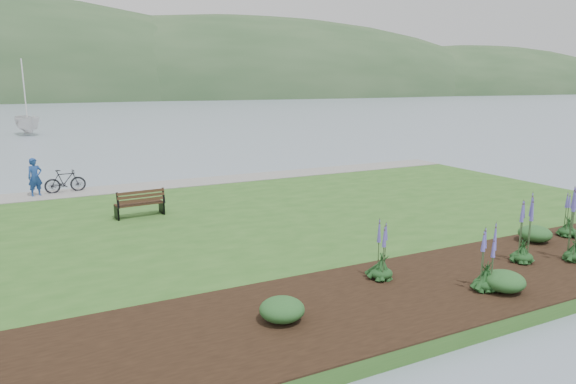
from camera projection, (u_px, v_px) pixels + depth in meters
name	position (u px, v px, depth m)	size (l,w,h in m)	color
ground	(223.00, 222.00, 21.04)	(600.00, 600.00, 0.00)	gray
lawn	(241.00, 230.00, 19.26)	(34.00, 20.00, 0.40)	#2C5A20
shoreline_path	(179.00, 183.00, 26.98)	(34.00, 2.20, 0.03)	gray
garden_bed	(453.00, 281.00, 13.72)	(24.00, 4.40, 0.04)	black
far_hillside	(112.00, 99.00, 178.32)	(580.00, 80.00, 38.00)	#2D4B2A
park_bench	(140.00, 203.00, 20.25)	(1.90, 0.89, 1.15)	#301E12
person	(35.00, 174.00, 23.81)	(0.77, 0.53, 2.12)	navy
bicycle_b	(65.00, 181.00, 24.73)	(1.88, 0.54, 1.13)	black
sailboat	(29.00, 135.00, 56.20)	(9.81, 9.99, 25.87)	silver
echium_0	(487.00, 263.00, 12.95)	(0.62, 0.62, 1.81)	#143717
echium_1	(525.00, 231.00, 14.94)	(0.62, 0.62, 2.31)	#143717
echium_3	(569.00, 215.00, 17.51)	(0.62, 0.62, 1.92)	#143717
echium_4	(382.00, 254.00, 13.71)	(0.62, 0.62, 1.88)	#143717
shrub_0	(282.00, 309.00, 11.37)	(1.02, 1.02, 0.51)	#1E4C21
shrub_1	(504.00, 281.00, 12.99)	(1.03, 1.03, 0.52)	#1E4C21
shrub_2	(535.00, 234.00, 17.03)	(1.06, 1.06, 0.53)	#1E4C21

